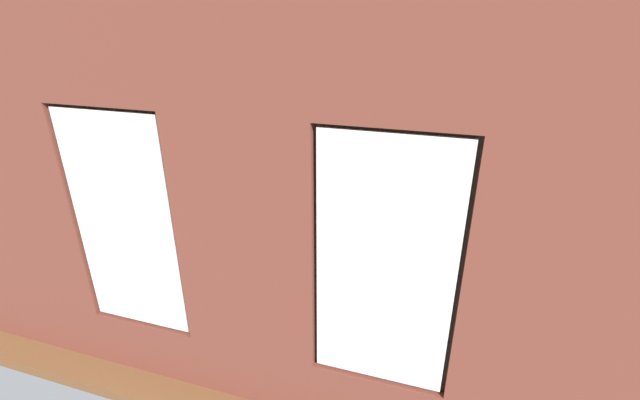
% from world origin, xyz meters
% --- Properties ---
extents(ground_plane, '(6.97, 5.49, 0.10)m').
position_xyz_m(ground_plane, '(0.00, 0.00, -0.05)').
color(ground_plane, brown).
extents(brick_wall_with_windows, '(6.37, 0.30, 3.26)m').
position_xyz_m(brick_wall_with_windows, '(0.00, 2.36, 1.62)').
color(brick_wall_with_windows, brown).
rests_on(brick_wall_with_windows, ground_plane).
extents(white_wall_right, '(0.10, 4.49, 3.26)m').
position_xyz_m(white_wall_right, '(3.14, 0.20, 1.63)').
color(white_wall_right, silver).
rests_on(white_wall_right, ground_plane).
extents(couch_by_window, '(1.75, 0.87, 0.80)m').
position_xyz_m(couch_by_window, '(-0.02, 1.72, 0.33)').
color(couch_by_window, black).
rests_on(couch_by_window, ground_plane).
extents(couch_left, '(1.01, 1.77, 0.80)m').
position_xyz_m(couch_left, '(-2.48, 0.68, 0.33)').
color(couch_left, black).
rests_on(couch_left, ground_plane).
extents(coffee_table, '(1.31, 0.78, 0.44)m').
position_xyz_m(coffee_table, '(0.11, 0.27, 0.38)').
color(coffee_table, tan).
rests_on(coffee_table, ground_plane).
extents(cup_ceramic, '(0.08, 0.08, 0.09)m').
position_xyz_m(cup_ceramic, '(0.11, 0.27, 0.48)').
color(cup_ceramic, silver).
rests_on(cup_ceramic, coffee_table).
extents(candle_jar, '(0.08, 0.08, 0.09)m').
position_xyz_m(candle_jar, '(0.27, 0.17, 0.48)').
color(candle_jar, '#B7333D').
rests_on(candle_jar, coffee_table).
extents(table_plant_small, '(0.14, 0.14, 0.23)m').
position_xyz_m(table_plant_small, '(0.50, 0.39, 0.56)').
color(table_plant_small, '#47423D').
rests_on(table_plant_small, coffee_table).
extents(remote_gray, '(0.17, 0.14, 0.02)m').
position_xyz_m(remote_gray, '(0.01, 0.39, 0.45)').
color(remote_gray, '#59595B').
rests_on(remote_gray, coffee_table).
extents(remote_silver, '(0.18, 0.10, 0.02)m').
position_xyz_m(remote_silver, '(-0.25, 0.13, 0.45)').
color(remote_silver, '#B2B2B7').
rests_on(remote_silver, coffee_table).
extents(media_console, '(1.03, 0.42, 0.53)m').
position_xyz_m(media_console, '(2.84, 0.60, 0.27)').
color(media_console, black).
rests_on(media_console, ground_plane).
extents(tv_flatscreen, '(1.03, 0.20, 0.68)m').
position_xyz_m(tv_flatscreen, '(2.84, 0.59, 0.87)').
color(tv_flatscreen, black).
rests_on(tv_flatscreen, media_console).
extents(papasan_chair, '(1.06, 1.06, 0.68)m').
position_xyz_m(papasan_chair, '(-0.08, -1.54, 0.44)').
color(papasan_chair, olive).
rests_on(papasan_chair, ground_plane).
extents(potted_plant_between_couches, '(0.79, 0.93, 1.35)m').
position_xyz_m(potted_plant_between_couches, '(-1.34, 1.67, 0.90)').
color(potted_plant_between_couches, gray).
rests_on(potted_plant_between_couches, ground_plane).
extents(potted_plant_corner_near_left, '(0.61, 0.61, 0.78)m').
position_xyz_m(potted_plant_corner_near_left, '(-2.64, -1.75, 0.52)').
color(potted_plant_corner_near_left, '#9E5638').
rests_on(potted_plant_corner_near_left, ground_plane).
extents(potted_plant_by_left_couch, '(0.37, 0.37, 0.68)m').
position_xyz_m(potted_plant_by_left_couch, '(-2.09, -0.62, 0.48)').
color(potted_plant_by_left_couch, '#47423D').
rests_on(potted_plant_by_left_couch, ground_plane).
extents(potted_plant_mid_room_small, '(0.34, 0.34, 0.60)m').
position_xyz_m(potted_plant_mid_room_small, '(-0.95, -1.17, 0.41)').
color(potted_plant_mid_room_small, '#9E5638').
rests_on(potted_plant_mid_room_small, ground_plane).
extents(potted_plant_foreground_right, '(0.65, 0.65, 0.97)m').
position_xyz_m(potted_plant_foreground_right, '(2.54, -1.70, 0.65)').
color(potted_plant_foreground_right, brown).
rests_on(potted_plant_foreground_right, ground_plane).
extents(potted_plant_corner_far_left, '(0.75, 0.84, 1.34)m').
position_xyz_m(potted_plant_corner_far_left, '(-2.64, 1.81, 0.78)').
color(potted_plant_corner_far_left, '#9E5638').
rests_on(potted_plant_corner_far_left, ground_plane).
extents(potted_plant_beside_window_right, '(0.75, 0.75, 1.10)m').
position_xyz_m(potted_plant_beside_window_right, '(2.52, 1.82, 0.72)').
color(potted_plant_beside_window_right, brown).
rests_on(potted_plant_beside_window_right, ground_plane).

